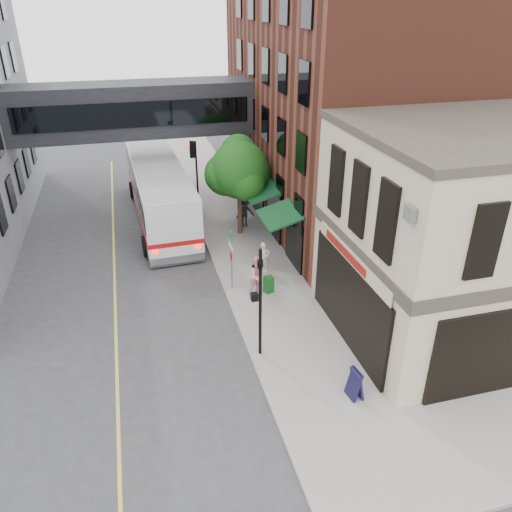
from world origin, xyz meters
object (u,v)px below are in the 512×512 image
pedestrian_c (245,213)px  sandwich_board (355,384)px  pedestrian_a (264,258)px  pedestrian_b (258,276)px  newspaper_box (269,284)px  bus (159,189)px

pedestrian_c → sandwich_board: (0.24, -14.89, -0.32)m
sandwich_board → pedestrian_c: bearing=84.0°
pedestrian_a → sandwich_board: bearing=-80.8°
pedestrian_b → newspaper_box: 0.77m
bus → newspaper_box: bearing=-68.8°
bus → newspaper_box: size_ratio=16.38×
pedestrian_b → newspaper_box: (0.52, 0.03, -0.57)m
pedestrian_a → pedestrian_c: 5.68m
bus → pedestrian_b: bearing=-71.4°
bus → newspaper_box: 11.14m
newspaper_box → pedestrian_b: bearing=168.2°
pedestrian_c → sandwich_board: 14.90m
pedestrian_a → bus: bearing=122.1°
pedestrian_c → sandwich_board: bearing=-97.0°
newspaper_box → sandwich_board: bearing=-98.1°
pedestrian_b → newspaper_box: bearing=-16.4°
bus → sandwich_board: 18.37m
sandwich_board → bus: bearing=98.8°
bus → pedestrian_b: bus is taller
pedestrian_a → pedestrian_b: 2.09m
bus → pedestrian_a: (4.29, -8.42, -1.02)m
bus → sandwich_board: bus is taller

